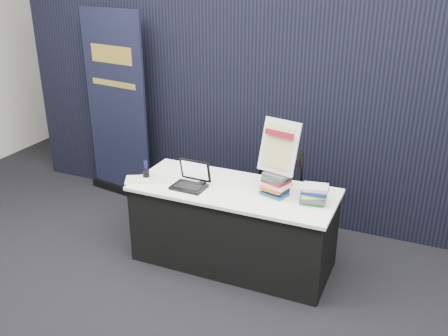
% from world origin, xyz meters
% --- Properties ---
extents(floor, '(8.00, 8.00, 0.00)m').
position_xyz_m(floor, '(0.00, 0.00, 0.00)').
color(floor, black).
rests_on(floor, ground).
extents(wall_back, '(8.00, 0.02, 3.50)m').
position_xyz_m(wall_back, '(0.00, 4.00, 1.75)').
color(wall_back, beige).
rests_on(wall_back, floor).
extents(drape_partition, '(6.00, 0.08, 2.40)m').
position_xyz_m(drape_partition, '(0.00, 1.60, 1.20)').
color(drape_partition, black).
rests_on(drape_partition, floor).
extents(display_table, '(1.80, 0.75, 0.75)m').
position_xyz_m(display_table, '(0.00, 0.55, 0.38)').
color(display_table, black).
rests_on(display_table, floor).
extents(laptop, '(0.30, 0.24, 0.23)m').
position_xyz_m(laptop, '(-0.36, 0.43, 0.80)').
color(laptop, black).
rests_on(laptop, display_table).
extents(mouse, '(0.10, 0.14, 0.04)m').
position_xyz_m(mouse, '(-0.29, 0.48, 0.77)').
color(mouse, black).
rests_on(mouse, display_table).
extents(brochure_left, '(0.35, 0.31, 0.00)m').
position_xyz_m(brochure_left, '(-0.84, 0.39, 0.75)').
color(brochure_left, silver).
rests_on(brochure_left, display_table).
extents(brochure_mid, '(0.27, 0.20, 0.00)m').
position_xyz_m(brochure_mid, '(-0.71, 0.46, 0.75)').
color(brochure_mid, silver).
rests_on(brochure_mid, display_table).
extents(brochure_right, '(0.30, 0.24, 0.00)m').
position_xyz_m(brochure_right, '(-0.38, 0.50, 0.75)').
color(brochure_right, white).
rests_on(brochure_right, display_table).
extents(pen_cup, '(0.07, 0.07, 0.08)m').
position_xyz_m(pen_cup, '(-0.83, 0.45, 0.79)').
color(pen_cup, black).
rests_on(pen_cup, display_table).
extents(book_stack_tall, '(0.25, 0.22, 0.20)m').
position_xyz_m(book_stack_tall, '(0.38, 0.57, 0.85)').
color(book_stack_tall, '#185C5C').
rests_on(book_stack_tall, display_table).
extents(book_stack_short, '(0.24, 0.20, 0.16)m').
position_xyz_m(book_stack_short, '(0.71, 0.55, 0.83)').
color(book_stack_short, '#1F763A').
rests_on(book_stack_short, display_table).
extents(info_sign, '(0.36, 0.20, 0.46)m').
position_xyz_m(info_sign, '(0.38, 0.60, 1.17)').
color(info_sign, black).
rests_on(info_sign, book_stack_tall).
extents(pullup_banner, '(0.91, 0.24, 2.13)m').
position_xyz_m(pullup_banner, '(-1.78, 1.39, 0.95)').
color(pullup_banner, black).
rests_on(pullup_banner, floor).
extents(stacking_chair, '(0.48, 0.49, 0.96)m').
position_xyz_m(stacking_chair, '(0.25, 0.96, 0.53)').
color(stacking_chair, black).
rests_on(stacking_chair, floor).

